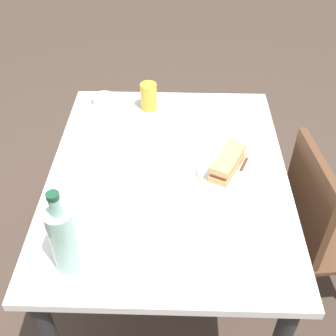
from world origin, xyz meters
The scene contains 9 objects.
ground_plane centered at (0.00, 0.00, 0.00)m, with size 8.00×8.00×0.00m, color #47382D.
dining_table centered at (0.00, 0.00, 0.64)m, with size 1.12×0.88×0.75m.
chair_far centered at (0.01, 0.64, 0.48)m, with size 0.45×0.45×0.85m.
plate_near centered at (-0.01, 0.22, 0.76)m, with size 0.23×0.23×0.01m, color silver.
baguette_sandwich_near centered at (-0.01, 0.22, 0.80)m, with size 0.20×0.15×0.07m.
knife_near centered at (0.01, 0.27, 0.77)m, with size 0.17×0.08×0.01m.
water_bottle centered at (0.42, -0.28, 0.87)m, with size 0.08×0.08×0.30m.
beer_glass centered at (-0.43, -0.10, 0.81)m, with size 0.07×0.07×0.12m, color gold.
olive_bowl centered at (-0.47, -0.31, 0.77)m, with size 0.10×0.10×0.03m, color silver.
Camera 1 is at (1.16, 0.03, 1.80)m, focal length 44.94 mm.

